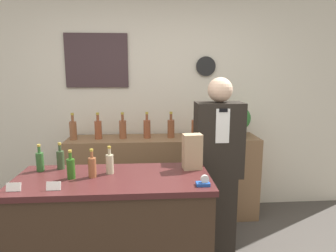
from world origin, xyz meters
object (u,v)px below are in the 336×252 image
paper_bag (192,152)px  tape_dispenser (204,182)px  shopkeeper (218,169)px  potted_plant (238,120)px

paper_bag → tape_dispenser: (0.02, -0.35, -0.11)m
paper_bag → tape_dispenser: size_ratio=3.03×
shopkeeper → potted_plant: 0.89m
shopkeeper → potted_plant: size_ratio=4.61×
shopkeeper → paper_bag: size_ratio=6.00×
potted_plant → tape_dispenser: (-0.66, -1.42, -0.18)m
shopkeeper → potted_plant: bearing=61.4°
tape_dispenser → shopkeeper: bearing=69.2°
paper_bag → potted_plant: bearing=57.4°
shopkeeper → paper_bag: 0.52m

